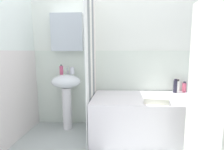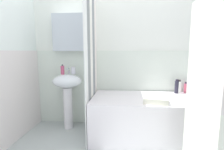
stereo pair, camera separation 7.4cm
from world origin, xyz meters
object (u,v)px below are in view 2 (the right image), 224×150
(soap_dispenser, at_px, (63,70))
(shampoo_bottle, at_px, (179,87))
(conditioner_bottle, at_px, (177,87))
(body_wash_bottle, at_px, (186,88))
(sink, at_px, (67,89))
(bathtub, at_px, (150,118))
(towel_folded, at_px, (156,100))
(toothbrush_cup, at_px, (73,70))
(lotion_bottle, at_px, (195,88))

(soap_dispenser, bearing_deg, shampoo_bottle, 2.96)
(soap_dispenser, xyz_separation_m, shampoo_bottle, (1.74, 0.09, -0.25))
(conditioner_bottle, bearing_deg, shampoo_bottle, 16.85)
(body_wash_bottle, distance_m, shampoo_bottle, 0.12)
(sink, relative_size, soap_dispenser, 5.52)
(soap_dispenser, height_order, conditioner_bottle, soap_dispenser)
(body_wash_bottle, bearing_deg, bathtub, -150.47)
(body_wash_bottle, height_order, towel_folded, body_wash_bottle)
(shampoo_bottle, bearing_deg, bathtub, -147.35)
(sink, height_order, conditioner_bottle, sink)
(toothbrush_cup, distance_m, conditioner_bottle, 1.58)
(bathtub, relative_size, conditioner_bottle, 7.61)
(sink, bearing_deg, shampoo_bottle, 3.56)
(sink, xyz_separation_m, conditioner_bottle, (1.64, 0.09, 0.05))
(bathtub, bearing_deg, lotion_bottle, 23.00)
(soap_dispenser, xyz_separation_m, lotion_bottle, (1.98, 0.10, -0.26))
(sink, height_order, toothbrush_cup, toothbrush_cup)
(body_wash_bottle, xyz_separation_m, shampoo_bottle, (-0.12, -0.03, 0.02))
(towel_folded, bearing_deg, toothbrush_cup, 157.69)
(lotion_bottle, distance_m, conditioner_bottle, 0.28)
(body_wash_bottle, height_order, conditioner_bottle, conditioner_bottle)
(body_wash_bottle, relative_size, conditioner_bottle, 0.78)
(body_wash_bottle, relative_size, towel_folded, 0.57)
(soap_dispenser, bearing_deg, bathtub, -8.73)
(lotion_bottle, relative_size, shampoo_bottle, 0.83)
(soap_dispenser, bearing_deg, conditioner_bottle, 2.67)
(bathtub, height_order, towel_folded, towel_folded)
(toothbrush_cup, xyz_separation_m, towel_folded, (1.17, -0.48, -0.29))
(bathtub, xyz_separation_m, body_wash_bottle, (0.57, 0.32, 0.36))
(soap_dispenser, relative_size, lotion_bottle, 0.92)
(body_wash_bottle, distance_m, towel_folded, 0.77)
(body_wash_bottle, bearing_deg, lotion_bottle, -12.06)
(lotion_bottle, relative_size, conditioner_bottle, 0.80)
(towel_folded, bearing_deg, shampoo_bottle, 50.50)
(towel_folded, bearing_deg, lotion_bottle, 37.95)
(body_wash_bottle, bearing_deg, conditioner_bottle, -164.19)
(sink, relative_size, lotion_bottle, 5.07)
(toothbrush_cup, relative_size, lotion_bottle, 0.66)
(lotion_bottle, bearing_deg, conditioner_bottle, -176.76)
(lotion_bottle, xyz_separation_m, body_wash_bottle, (-0.13, 0.03, -0.00))
(body_wash_bottle, bearing_deg, toothbrush_cup, -177.82)
(shampoo_bottle, distance_m, conditioner_bottle, 0.04)
(soap_dispenser, height_order, shampoo_bottle, soap_dispenser)
(shampoo_bottle, bearing_deg, lotion_bottle, 1.23)
(toothbrush_cup, height_order, bathtub, toothbrush_cup)
(lotion_bottle, distance_m, towel_folded, 0.84)
(soap_dispenser, relative_size, shampoo_bottle, 0.76)
(soap_dispenser, height_order, bathtub, soap_dispenser)
(sink, relative_size, towel_folded, 2.98)
(bathtub, xyz_separation_m, lotion_bottle, (0.69, 0.29, 0.36))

